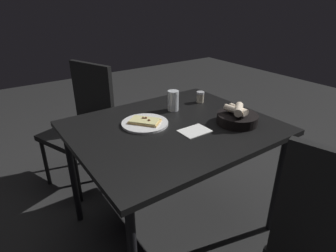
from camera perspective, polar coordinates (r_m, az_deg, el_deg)
name	(u,v)px	position (r m, az deg, el deg)	size (l,w,h in m)	color
ground	(173,223)	(2.01, 0.93, -19.10)	(8.00, 8.00, 0.00)	#252525
dining_table	(173,135)	(1.62, 1.09, -1.87)	(1.11, 0.92, 0.73)	black
pizza_plate	(145,123)	(1.61, -4.71, 0.66)	(0.27, 0.27, 0.04)	white
bread_basket	(237,117)	(1.65, 13.83, 1.69)	(0.23, 0.23, 0.12)	black
beer_glass	(173,102)	(1.79, 1.04, 4.97)	(0.07, 0.07, 0.13)	silver
pepper_shaker	(200,98)	(1.94, 6.56, 5.75)	(0.05, 0.05, 0.08)	#BFB299
napkin	(195,131)	(1.53, 5.43, -1.01)	(0.16, 0.12, 0.00)	white
chair_near	(84,119)	(2.29, -16.59, 1.42)	(0.57, 0.57, 0.94)	black
chair_far	(334,241)	(1.35, 30.61, -19.39)	(0.54, 0.54, 0.96)	black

